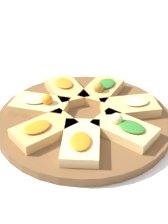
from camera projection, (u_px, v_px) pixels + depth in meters
ground_plane at (84, 123)px, 0.67m from camera, size 3.00×3.00×0.00m
serving_board at (84, 120)px, 0.66m from camera, size 0.37×0.37×0.02m
focaccia_slice_0 at (40, 105)px, 0.67m from camera, size 0.13×0.09×0.04m
focaccia_slice_1 at (44, 130)px, 0.60m from camera, size 0.11×0.14×0.03m
focaccia_slice_2 at (81, 142)px, 0.57m from camera, size 0.11×0.14×0.03m
focaccia_slice_3 at (124, 128)px, 0.60m from camera, size 0.13×0.09×0.04m
focaccia_slice_4 at (130, 107)px, 0.67m from camera, size 0.14×0.12×0.03m
focaccia_slice_5 at (103, 90)px, 0.73m from camera, size 0.07×0.12×0.04m
focaccia_slice_6 at (66, 90)px, 0.73m from camera, size 0.13×0.13×0.03m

